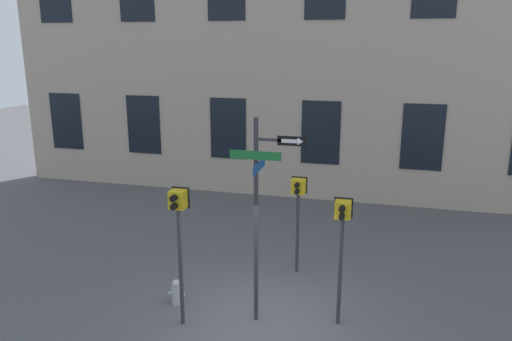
# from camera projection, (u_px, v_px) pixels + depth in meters

# --- Properties ---
(ground_plane) EXTENTS (60.00, 60.00, 0.00)m
(ground_plane) POSITION_uv_depth(u_px,v_px,m) (260.00, 326.00, 10.10)
(ground_plane) COLOR #515154
(street_sign_pole) EXTENTS (1.48, 0.86, 4.21)m
(street_sign_pole) POSITION_uv_depth(u_px,v_px,m) (260.00, 205.00, 9.70)
(street_sign_pole) COLOR #2D2D33
(street_sign_pole) RESTS_ON ground_plane
(pedestrian_signal_left) EXTENTS (0.36, 0.40, 2.87)m
(pedestrian_signal_left) POSITION_uv_depth(u_px,v_px,m) (179.00, 221.00, 9.63)
(pedestrian_signal_left) COLOR #2D2D33
(pedestrian_signal_left) RESTS_ON ground_plane
(pedestrian_signal_right) EXTENTS (0.36, 0.40, 2.65)m
(pedestrian_signal_right) POSITION_uv_depth(u_px,v_px,m) (342.00, 229.00, 9.68)
(pedestrian_signal_right) COLOR #2D2D33
(pedestrian_signal_right) RESTS_ON ground_plane
(pedestrian_signal_across) EXTENTS (0.39, 0.40, 2.42)m
(pedestrian_signal_across) POSITION_uv_depth(u_px,v_px,m) (298.00, 199.00, 12.04)
(pedestrian_signal_across) COLOR #2D2D33
(pedestrian_signal_across) RESTS_ON ground_plane
(fire_hydrant) EXTENTS (0.38, 0.22, 0.57)m
(fire_hydrant) POSITION_uv_depth(u_px,v_px,m) (177.00, 292.00, 10.89)
(fire_hydrant) COLOR #A5A5A8
(fire_hydrant) RESTS_ON ground_plane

